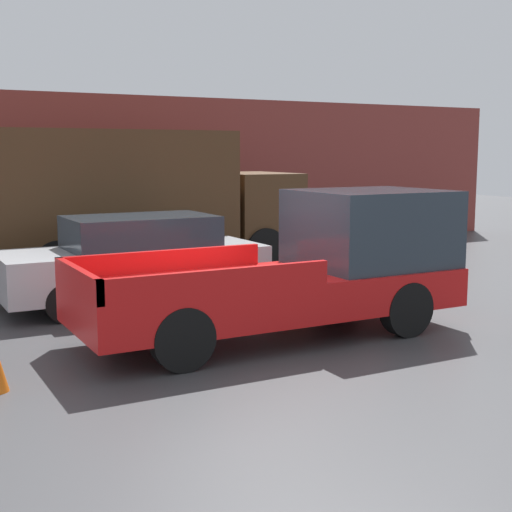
# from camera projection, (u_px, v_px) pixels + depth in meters

# --- Properties ---
(ground_plane) EXTENTS (60.00, 60.00, 0.00)m
(ground_plane) POSITION_uv_depth(u_px,v_px,m) (236.00, 342.00, 10.28)
(ground_plane) COLOR #3D3D3F
(building_wall) EXTENTS (28.00, 0.15, 4.20)m
(building_wall) POSITION_uv_depth(u_px,v_px,m) (71.00, 177.00, 18.07)
(building_wall) COLOR brown
(building_wall) RESTS_ON ground
(pickup_truck) EXTENTS (5.78, 2.10, 2.13)m
(pickup_truck) POSITION_uv_depth(u_px,v_px,m) (309.00, 267.00, 10.75)
(pickup_truck) COLOR red
(pickup_truck) RESTS_ON ground
(car) EXTENTS (4.66, 1.88, 1.59)m
(car) POSITION_uv_depth(u_px,v_px,m) (135.00, 260.00, 12.78)
(car) COLOR #B7BABF
(car) RESTS_ON ground
(delivery_truck) EXTENTS (7.60, 2.58, 3.19)m
(delivery_truck) POSITION_uv_depth(u_px,v_px,m) (123.00, 197.00, 15.93)
(delivery_truck) COLOR #472D19
(delivery_truck) RESTS_ON ground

